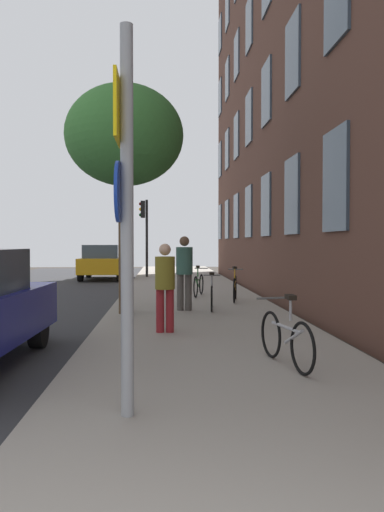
{
  "coord_description": "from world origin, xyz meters",
  "views": [
    {
      "loc": [
        0.28,
        -0.92,
        1.72
      ],
      "look_at": [
        1.01,
        11.75,
        1.39
      ],
      "focal_mm": 35.92,
      "sensor_mm": 36.0,
      "label": 1
    }
  ],
  "objects_px": {
    "bicycle_1": "(212,295)",
    "pedestrian_0": "(165,282)",
    "tree_near": "(124,137)",
    "car_1": "(103,262)",
    "bicycle_0": "(286,338)",
    "sign_post": "(124,201)",
    "bicycle_3": "(199,284)",
    "pedestrian_1": "(184,268)",
    "bicycle_2": "(235,287)",
    "traffic_light": "(145,224)"
  },
  "relations": [
    {
      "from": "bicycle_1",
      "to": "pedestrian_0",
      "type": "bearing_deg",
      "value": -110.34
    },
    {
      "from": "tree_near",
      "to": "car_1",
      "type": "height_order",
      "value": "tree_near"
    },
    {
      "from": "bicycle_0",
      "to": "pedestrian_0",
      "type": "distance_m",
      "value": 3.08
    },
    {
      "from": "sign_post",
      "to": "car_1",
      "type": "distance_m",
      "value": 19.64
    },
    {
      "from": "bicycle_3",
      "to": "bicycle_1",
      "type": "bearing_deg",
      "value": -88.31
    },
    {
      "from": "bicycle_1",
      "to": "pedestrian_1",
      "type": "xyz_separation_m",
      "value": [
        -0.66,
        -0.1,
        0.65
      ]
    },
    {
      "from": "pedestrian_1",
      "to": "car_1",
      "type": "height_order",
      "value": "pedestrian_1"
    },
    {
      "from": "bicycle_2",
      "to": "pedestrian_1",
      "type": "distance_m",
      "value": 2.44
    },
    {
      "from": "bicycle_1",
      "to": "car_1",
      "type": "height_order",
      "value": "car_1"
    },
    {
      "from": "pedestrian_1",
      "to": "traffic_light",
      "type": "bearing_deg",
      "value": 96.34
    },
    {
      "from": "bicycle_0",
      "to": "bicycle_1",
      "type": "bearing_deg",
      "value": 94.21
    },
    {
      "from": "car_1",
      "to": "tree_near",
      "type": "bearing_deg",
      "value": -81.26
    },
    {
      "from": "bicycle_0",
      "to": "bicycle_1",
      "type": "relative_size",
      "value": 1.01
    },
    {
      "from": "car_1",
      "to": "bicycle_0",
      "type": "bearing_deg",
      "value": -76.07
    },
    {
      "from": "tree_near",
      "to": "bicycle_1",
      "type": "height_order",
      "value": "tree_near"
    },
    {
      "from": "sign_post",
      "to": "bicycle_2",
      "type": "relative_size",
      "value": 2.14
    },
    {
      "from": "traffic_light",
      "to": "bicycle_2",
      "type": "relative_size",
      "value": 2.17
    },
    {
      "from": "tree_near",
      "to": "pedestrian_0",
      "type": "xyz_separation_m",
      "value": [
        0.89,
        -2.49,
        -3.07
      ]
    },
    {
      "from": "pedestrian_0",
      "to": "pedestrian_1",
      "type": "height_order",
      "value": "pedestrian_1"
    },
    {
      "from": "bicycle_0",
      "to": "pedestrian_0",
      "type": "bearing_deg",
      "value": 120.83
    },
    {
      "from": "pedestrian_0",
      "to": "bicycle_3",
      "type": "bearing_deg",
      "value": 80.51
    },
    {
      "from": "bicycle_3",
      "to": "car_1",
      "type": "relative_size",
      "value": 0.39
    },
    {
      "from": "traffic_light",
      "to": "bicycle_1",
      "type": "xyz_separation_m",
      "value": [
        2.02,
        -12.14,
        -2.14
      ]
    },
    {
      "from": "bicycle_3",
      "to": "pedestrian_0",
      "type": "relative_size",
      "value": 0.98
    },
    {
      "from": "car_1",
      "to": "bicycle_2",
      "type": "bearing_deg",
      "value": -65.02
    },
    {
      "from": "bicycle_0",
      "to": "bicycle_2",
      "type": "bearing_deg",
      "value": 86.98
    },
    {
      "from": "bicycle_1",
      "to": "bicycle_3",
      "type": "height_order",
      "value": "bicycle_3"
    },
    {
      "from": "tree_near",
      "to": "bicycle_2",
      "type": "relative_size",
      "value": 3.07
    },
    {
      "from": "bicycle_3",
      "to": "pedestrian_0",
      "type": "distance_m",
      "value": 6.35
    },
    {
      "from": "tree_near",
      "to": "bicycle_2",
      "type": "bearing_deg",
      "value": 39.32
    },
    {
      "from": "traffic_light",
      "to": "bicycle_2",
      "type": "distance_m",
      "value": 10.97
    },
    {
      "from": "tree_near",
      "to": "pedestrian_0",
      "type": "relative_size",
      "value": 3.24
    },
    {
      "from": "tree_near",
      "to": "bicycle_3",
      "type": "height_order",
      "value": "tree_near"
    },
    {
      "from": "bicycle_0",
      "to": "tree_near",
      "type": "bearing_deg",
      "value": 115.65
    },
    {
      "from": "bicycle_1",
      "to": "bicycle_0",
      "type": "bearing_deg",
      "value": -85.79
    },
    {
      "from": "tree_near",
      "to": "bicycle_0",
      "type": "bearing_deg",
      "value": -64.35
    },
    {
      "from": "sign_post",
      "to": "pedestrian_0",
      "type": "bearing_deg",
      "value": 84.93
    },
    {
      "from": "traffic_light",
      "to": "pedestrian_1",
      "type": "xyz_separation_m",
      "value": [
        1.36,
        -12.24,
        -1.49
      ]
    },
    {
      "from": "tree_near",
      "to": "sign_post",
      "type": "bearing_deg",
      "value": -85.83
    },
    {
      "from": "tree_near",
      "to": "traffic_light",
      "type": "bearing_deg",
      "value": 89.97
    },
    {
      "from": "bicycle_2",
      "to": "pedestrian_0",
      "type": "height_order",
      "value": "pedestrian_0"
    },
    {
      "from": "bicycle_1",
      "to": "pedestrian_0",
      "type": "height_order",
      "value": "pedestrian_0"
    },
    {
      "from": "sign_post",
      "to": "bicycle_2",
      "type": "height_order",
      "value": "sign_post"
    },
    {
      "from": "traffic_light",
      "to": "bicycle_1",
      "type": "distance_m",
      "value": 12.49
    },
    {
      "from": "tree_near",
      "to": "bicycle_0",
      "type": "relative_size",
      "value": 3.2
    },
    {
      "from": "car_1",
      "to": "bicycle_3",
      "type": "bearing_deg",
      "value": -66.31
    },
    {
      "from": "bicycle_1",
      "to": "bicycle_3",
      "type": "distance_m",
      "value": 3.17
    },
    {
      "from": "bicycle_1",
      "to": "car_1",
      "type": "bearing_deg",
      "value": 108.28
    },
    {
      "from": "tree_near",
      "to": "bicycle_3",
      "type": "bearing_deg",
      "value": 62.66
    },
    {
      "from": "sign_post",
      "to": "bicycle_0",
      "type": "xyz_separation_m",
      "value": [
        1.94,
        1.8,
        -1.62
      ]
    }
  ]
}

